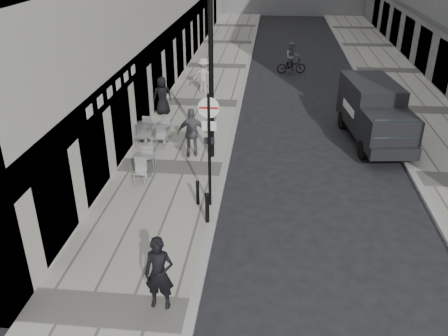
# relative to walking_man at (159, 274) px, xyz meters

# --- Properties ---
(sidewalk) EXTENTS (4.00, 60.00, 0.12)m
(sidewalk) POSITION_rel_walking_man_xyz_m (-1.24, 15.03, -1.01)
(sidewalk) COLOR #9F9A90
(sidewalk) RESTS_ON ground
(far_sidewalk) EXTENTS (4.00, 60.00, 0.12)m
(far_sidewalk) POSITION_rel_walking_man_xyz_m (9.76, 15.03, -1.01)
(far_sidewalk) COLOR #9F9A90
(far_sidewalk) RESTS_ON ground
(walking_man) EXTENTS (0.70, 0.47, 1.89)m
(walking_man) POSITION_rel_walking_man_xyz_m (0.00, 0.00, 0.00)
(walking_man) COLOR black
(walking_man) RESTS_ON sidewalk
(sign_post) EXTENTS (0.64, 0.10, 3.76)m
(sign_post) POSITION_rel_walking_man_xyz_m (0.56, 4.77, 1.46)
(sign_post) COLOR black
(sign_post) RESTS_ON sidewalk
(lamppost) EXTENTS (0.32, 0.32, 7.03)m
(lamppost) POSITION_rel_walking_man_xyz_m (0.16, 8.48, 2.96)
(lamppost) COLOR black
(lamppost) RESTS_ON sidewalk
(bollard_near) EXTENTS (0.11, 0.11, 0.81)m
(bollard_near) POSITION_rel_walking_man_xyz_m (0.16, 4.75, -0.54)
(bollard_near) COLOR black
(bollard_near) RESTS_ON sidewalk
(bollard_far) EXTENTS (0.13, 0.13, 0.94)m
(bollard_far) POSITION_rel_walking_man_xyz_m (0.61, 3.73, -0.48)
(bollard_far) COLOR black
(bollard_far) RESTS_ON sidewalk
(panel_van) EXTENTS (2.55, 5.41, 2.46)m
(panel_van) POSITION_rel_walking_man_xyz_m (6.73, 11.00, 0.32)
(panel_van) COLOR black
(panel_van) RESTS_ON ground
(cyclist) EXTENTS (1.90, 0.95, 1.96)m
(cyclist) POSITION_rel_walking_man_xyz_m (3.58, 21.69, -0.30)
(cyclist) COLOR black
(cyclist) RESTS_ON ground
(pedestrian_a) EXTENTS (1.22, 0.67, 1.96)m
(pedestrian_a) POSITION_rel_walking_man_xyz_m (-0.62, 8.45, 0.04)
(pedestrian_a) COLOR #56555A
(pedestrian_a) RESTS_ON sidewalk
(pedestrian_b) EXTENTS (1.31, 0.87, 1.89)m
(pedestrian_b) POSITION_rel_walking_man_xyz_m (-1.35, 16.77, 0.00)
(pedestrian_b) COLOR #BDB6AE
(pedestrian_b) RESTS_ON sidewalk
(pedestrian_c) EXTENTS (1.05, 0.88, 1.83)m
(pedestrian_c) POSITION_rel_walking_man_xyz_m (-2.84, 13.13, -0.03)
(pedestrian_c) COLOR black
(pedestrian_c) RESTS_ON sidewalk
(cafe_table_near) EXTENTS (0.73, 1.64, 0.94)m
(cafe_table_near) POSITION_rel_walking_man_xyz_m (-2.04, 9.67, -0.47)
(cafe_table_near) COLOR silver
(cafe_table_near) RESTS_ON sidewalk
(cafe_table_mid) EXTENTS (0.77, 1.75, 1.00)m
(cafe_table_mid) POSITION_rel_walking_man_xyz_m (-2.04, 6.52, -0.44)
(cafe_table_mid) COLOR silver
(cafe_table_mid) RESTS_ON sidewalk
(cafe_table_far) EXTENTS (0.75, 1.69, 0.97)m
(cafe_table_far) POSITION_rel_walking_man_xyz_m (-2.84, 9.65, -0.46)
(cafe_table_far) COLOR #ACADAF
(cafe_table_far) RESTS_ON sidewalk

